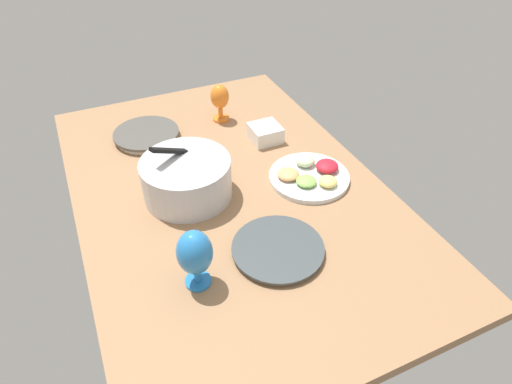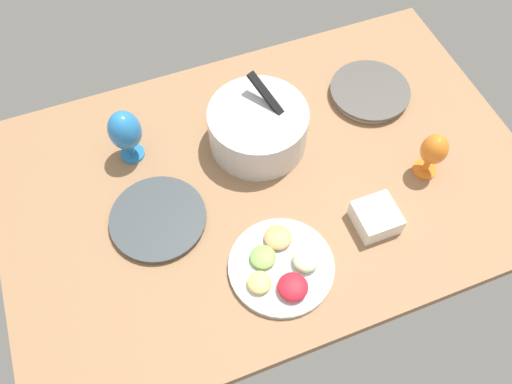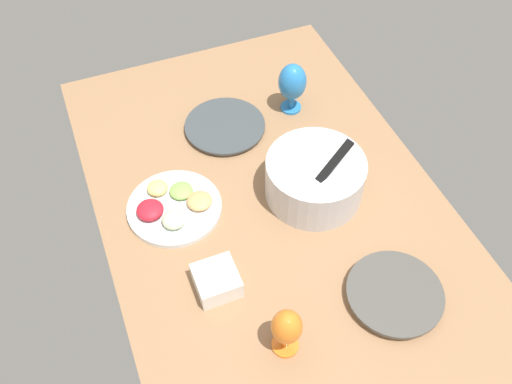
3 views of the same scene
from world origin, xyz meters
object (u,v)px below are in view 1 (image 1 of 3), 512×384
object	(u,v)px
mixing_bowl	(187,177)
hurricane_glass_blue	(195,254)
dinner_plate_left	(278,249)
hurricane_glass_orange	(220,99)
fruit_platter	(310,175)
square_bowl_white	(265,132)
dinner_plate_right	(146,135)

from	to	relation	value
mixing_bowl	hurricane_glass_blue	distance (cm)	39.76
dinner_plate_left	hurricane_glass_orange	distance (cm)	82.37
fruit_platter	hurricane_glass_blue	world-z (taller)	hurricane_glass_blue
fruit_platter	hurricane_glass_blue	bearing A→B (deg)	118.83
fruit_platter	square_bowl_white	xyz separation A→B (cm)	(30.38, 3.65, 1.82)
hurricane_glass_blue	hurricane_glass_orange	bearing A→B (deg)	-24.82
dinner_plate_left	hurricane_glass_blue	size ratio (longest dim) A/B	1.46
dinner_plate_left	hurricane_glass_orange	world-z (taller)	hurricane_glass_orange
mixing_bowl	square_bowl_white	xyz separation A→B (cm)	(20.74, -39.36, -3.95)
fruit_platter	hurricane_glass_orange	world-z (taller)	hurricane_glass_orange
dinner_plate_left	fruit_platter	world-z (taller)	fruit_platter
mixing_bowl	fruit_platter	xyz separation A→B (cm)	(-9.64, -43.01, -5.78)
dinner_plate_left	hurricane_glass_blue	distance (cm)	27.73
dinner_plate_left	fruit_platter	size ratio (longest dim) A/B	0.96
dinner_plate_right	hurricane_glass_orange	distance (cm)	34.45
dinner_plate_right	hurricane_glass_blue	size ratio (longest dim) A/B	1.39
square_bowl_white	fruit_platter	bearing A→B (deg)	-173.14
fruit_platter	hurricane_glass_blue	xyz separation A→B (cm)	(-28.80, 52.32, 9.88)
fruit_platter	square_bowl_white	bearing A→B (deg)	6.86
dinner_plate_left	dinner_plate_right	distance (cm)	81.86
hurricane_glass_orange	hurricane_glass_blue	world-z (taller)	hurricane_glass_blue
fruit_platter	dinner_plate_left	bearing A→B (deg)	135.94
mixing_bowl	dinner_plate_right	bearing A→B (deg)	6.33
dinner_plate_right	hurricane_glass_orange	bearing A→B (deg)	-86.91
dinner_plate_right	square_bowl_white	distance (cm)	48.87
mixing_bowl	square_bowl_white	bearing A→B (deg)	-62.21
dinner_plate_left	hurricane_glass_orange	xyz separation A→B (cm)	(80.93, -12.38, 9.02)
dinner_plate_right	hurricane_glass_blue	distance (cm)	81.09
dinner_plate_left	square_bowl_white	bearing A→B (deg)	-21.69
square_bowl_white	mixing_bowl	bearing A→B (deg)	117.79
mixing_bowl	square_bowl_white	size ratio (longest dim) A/B	2.61
mixing_bowl	hurricane_glass_blue	world-z (taller)	mixing_bowl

